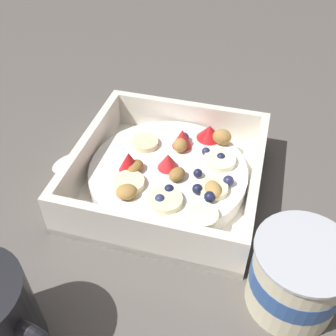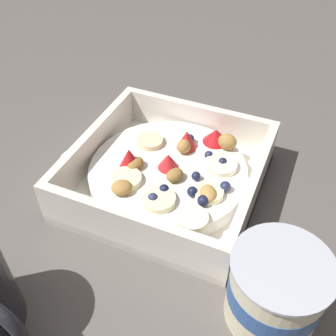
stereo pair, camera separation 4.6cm
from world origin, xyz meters
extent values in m
plane|color=#56514C|center=(0.00, 0.00, 0.00)|extent=(2.40, 2.40, 0.00)
cube|color=white|center=(0.01, -0.01, 0.01)|extent=(0.21, 0.21, 0.01)
cube|color=white|center=(0.01, -0.11, 0.03)|extent=(0.21, 0.01, 0.06)
cube|color=white|center=(0.01, 0.08, 0.03)|extent=(0.21, 0.01, 0.06)
cube|color=white|center=(-0.09, -0.01, 0.03)|extent=(0.01, 0.19, 0.06)
cube|color=white|center=(0.10, -0.01, 0.03)|extent=(0.01, 0.19, 0.06)
cylinder|color=white|center=(0.01, -0.01, 0.02)|extent=(0.18, 0.18, 0.02)
cylinder|color=#F4EAB7|center=(-0.01, 0.04, 0.03)|extent=(0.04, 0.04, 0.01)
cylinder|color=beige|center=(0.04, -0.05, 0.03)|extent=(0.05, 0.05, 0.01)
cylinder|color=#F4EAB7|center=(0.04, 0.02, 0.03)|extent=(0.04, 0.04, 0.01)
cylinder|color=#F7EFC6|center=(-0.05, -0.04, 0.03)|extent=(0.05, 0.05, 0.01)
cylinder|color=#F4EAB7|center=(-0.05, 0.01, 0.03)|extent=(0.04, 0.04, 0.01)
cylinder|color=#F7EFC6|center=(-0.05, 0.05, 0.03)|extent=(0.05, 0.05, 0.01)
cone|color=red|center=(0.01, -0.02, 0.04)|extent=(0.03, 0.03, 0.02)
cone|color=red|center=(0.00, -0.06, 0.04)|extent=(0.03, 0.03, 0.02)
cone|color=red|center=(0.05, 0.00, 0.04)|extent=(0.03, 0.03, 0.02)
cone|color=red|center=(-0.03, -0.08, 0.04)|extent=(0.04, 0.04, 0.02)
sphere|color=#191E3D|center=(-0.05, -0.04, 0.04)|extent=(0.01, 0.01, 0.01)
sphere|color=#191E3D|center=(-0.05, 0.01, 0.04)|extent=(0.01, 0.01, 0.01)
sphere|color=#23284C|center=(-0.06, -0.01, 0.04)|extent=(0.01, 0.01, 0.01)
sphere|color=#23284C|center=(-0.03, -0.05, 0.03)|extent=(0.01, 0.01, 0.01)
sphere|color=#23284C|center=(0.00, -0.07, 0.04)|extent=(0.01, 0.01, 0.01)
sphere|color=#191E3D|center=(-0.01, 0.02, 0.04)|extent=(0.01, 0.01, 0.01)
sphere|color=#191E3D|center=(-0.03, -0.01, 0.03)|extent=(0.01, 0.01, 0.01)
sphere|color=#191E3D|center=(-0.05, 0.02, 0.04)|extent=(0.01, 0.01, 0.01)
sphere|color=navy|center=(0.00, 0.04, 0.04)|extent=(0.01, 0.01, 0.01)
sphere|color=#191E3D|center=(-0.03, 0.02, 0.04)|extent=(0.01, 0.01, 0.01)
ellipsoid|color=tan|center=(-0.05, 0.01, 0.04)|extent=(0.03, 0.03, 0.01)
ellipsoid|color=olive|center=(0.04, 0.00, 0.04)|extent=(0.02, 0.03, 0.01)
ellipsoid|color=#AD7F42|center=(-0.05, -0.07, 0.04)|extent=(0.02, 0.02, 0.02)
ellipsoid|color=olive|center=(-0.01, 0.00, 0.04)|extent=(0.02, 0.03, 0.01)
ellipsoid|color=#AD7F42|center=(0.04, 0.04, 0.04)|extent=(0.03, 0.03, 0.01)
ellipsoid|color=#AD7F42|center=(0.00, -0.05, 0.04)|extent=(0.02, 0.02, 0.02)
ellipsoid|color=silver|center=(0.14, -0.02, 0.00)|extent=(0.05, 0.06, 0.01)
cylinder|color=silver|center=(0.09, -0.09, 0.00)|extent=(0.07, 0.11, 0.01)
cylinder|color=beige|center=(-0.14, 0.10, 0.04)|extent=(0.08, 0.08, 0.07)
cylinder|color=#2D5193|center=(-0.14, 0.10, 0.04)|extent=(0.08, 0.08, 0.02)
cylinder|color=#B7BCC6|center=(-0.14, 0.10, 0.08)|extent=(0.08, 0.08, 0.00)
torus|color=black|center=(0.05, 0.21, 0.05)|extent=(0.05, 0.02, 0.05)
camera|label=1|loc=(-0.08, 0.31, 0.34)|focal=42.77mm
camera|label=2|loc=(-0.13, 0.30, 0.34)|focal=42.77mm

